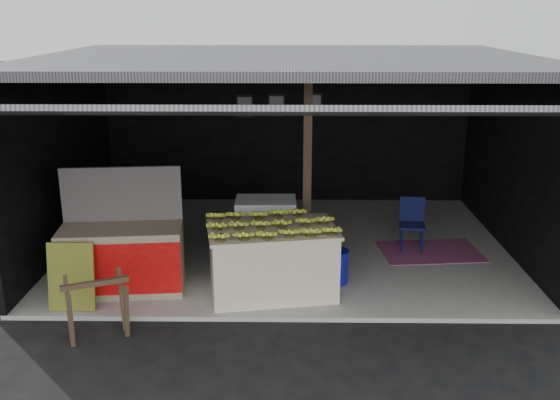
{
  "coord_description": "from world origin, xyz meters",
  "views": [
    {
      "loc": [
        0.02,
        -6.84,
        3.65
      ],
      "look_at": [
        -0.09,
        1.51,
        1.1
      ],
      "focal_mm": 40.0,
      "sensor_mm": 36.0,
      "label": 1
    }
  ],
  "objects_px": {
    "white_crate": "(266,231)",
    "water_barrel": "(337,267)",
    "banana_table": "(272,261)",
    "neighbor_stall": "(123,256)",
    "sawhorse": "(97,303)",
    "plastic_chair": "(412,219)"
  },
  "relations": [
    {
      "from": "sawhorse",
      "to": "white_crate",
      "type": "bearing_deg",
      "value": 27.32
    },
    {
      "from": "plastic_chair",
      "to": "sawhorse",
      "type": "bearing_deg",
      "value": -138.75
    },
    {
      "from": "sawhorse",
      "to": "plastic_chair",
      "type": "relative_size",
      "value": 1.04
    },
    {
      "from": "neighbor_stall",
      "to": "water_barrel",
      "type": "relative_size",
      "value": 3.71
    },
    {
      "from": "neighbor_stall",
      "to": "water_barrel",
      "type": "height_order",
      "value": "neighbor_stall"
    },
    {
      "from": "banana_table",
      "to": "water_barrel",
      "type": "distance_m",
      "value": 0.97
    },
    {
      "from": "sawhorse",
      "to": "plastic_chair",
      "type": "xyz_separation_m",
      "value": [
        4.1,
        2.79,
        0.07
      ]
    },
    {
      "from": "banana_table",
      "to": "plastic_chair",
      "type": "relative_size",
      "value": 2.2
    },
    {
      "from": "white_crate",
      "to": "water_barrel",
      "type": "bearing_deg",
      "value": -36.95
    },
    {
      "from": "white_crate",
      "to": "plastic_chair",
      "type": "xyz_separation_m",
      "value": [
        2.25,
        0.58,
        -0.01
      ]
    },
    {
      "from": "plastic_chair",
      "to": "neighbor_stall",
      "type": "bearing_deg",
      "value": -151.96
    },
    {
      "from": "white_crate",
      "to": "neighbor_stall",
      "type": "xyz_separation_m",
      "value": [
        -1.86,
        -1.0,
        0.0
      ]
    },
    {
      "from": "neighbor_stall",
      "to": "plastic_chair",
      "type": "height_order",
      "value": "neighbor_stall"
    },
    {
      "from": "banana_table",
      "to": "sawhorse",
      "type": "bearing_deg",
      "value": -159.54
    },
    {
      "from": "white_crate",
      "to": "neighbor_stall",
      "type": "height_order",
      "value": "neighbor_stall"
    },
    {
      "from": "banana_table",
      "to": "white_crate",
      "type": "distance_m",
      "value": 1.07
    },
    {
      "from": "banana_table",
      "to": "neighbor_stall",
      "type": "height_order",
      "value": "neighbor_stall"
    },
    {
      "from": "white_crate",
      "to": "neighbor_stall",
      "type": "distance_m",
      "value": 2.11
    },
    {
      "from": "banana_table",
      "to": "water_barrel",
      "type": "bearing_deg",
      "value": 11.5
    },
    {
      "from": "banana_table",
      "to": "white_crate",
      "type": "bearing_deg",
      "value": 86.78
    },
    {
      "from": "white_crate",
      "to": "water_barrel",
      "type": "height_order",
      "value": "white_crate"
    },
    {
      "from": "sawhorse",
      "to": "banana_table",
      "type": "bearing_deg",
      "value": 7.4
    }
  ]
}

